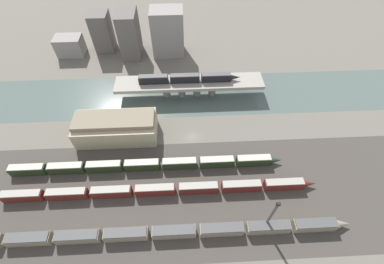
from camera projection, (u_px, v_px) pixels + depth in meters
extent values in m
plane|color=#666056|center=(192.00, 137.00, 99.79)|extent=(400.00, 400.00, 0.00)
cube|color=#423D38|center=(196.00, 194.00, 84.70)|extent=(280.00, 42.00, 0.01)
cube|color=#4C5B56|center=(189.00, 95.00, 114.94)|extent=(320.00, 26.87, 0.01)
cube|color=gray|center=(189.00, 83.00, 109.62)|extent=(63.12, 9.99, 1.49)
cylinder|color=gray|center=(166.00, 90.00, 112.26)|extent=(3.20, 3.20, 6.12)
cylinder|color=gray|center=(182.00, 90.00, 112.47)|extent=(3.20, 3.20, 6.12)
cylinder|color=gray|center=(197.00, 89.00, 112.67)|extent=(3.20, 3.20, 6.12)
cylinder|color=gray|center=(212.00, 89.00, 112.88)|extent=(3.20, 3.20, 6.12)
cube|color=black|center=(154.00, 80.00, 107.35)|extent=(12.32, 2.64, 3.16)
cube|color=#4C4C4C|center=(153.00, 76.00, 105.97)|extent=(11.83, 2.43, 0.40)
cube|color=black|center=(185.00, 79.00, 107.75)|extent=(12.32, 2.64, 3.16)
cube|color=#4C4C4C|center=(185.00, 75.00, 106.37)|extent=(11.83, 2.43, 0.40)
cube|color=black|center=(216.00, 78.00, 108.15)|extent=(12.32, 2.64, 3.16)
cube|color=#4C4C4C|center=(216.00, 74.00, 106.77)|extent=(11.83, 2.43, 0.40)
cone|color=black|center=(235.00, 77.00, 108.53)|extent=(4.31, 2.38, 2.38)
cube|color=gray|center=(29.00, 239.00, 74.12)|extent=(12.81, 3.19, 3.30)
cube|color=#4C4C4C|center=(26.00, 237.00, 72.68)|extent=(12.30, 2.93, 0.40)
cube|color=gray|center=(78.00, 237.00, 74.55)|extent=(12.81, 3.19, 3.30)
cube|color=#4C4C4C|center=(76.00, 235.00, 73.11)|extent=(12.30, 2.93, 0.40)
cube|color=gray|center=(126.00, 234.00, 74.97)|extent=(12.81, 3.19, 3.30)
cube|color=#4C4C4C|center=(125.00, 232.00, 73.54)|extent=(12.30, 2.93, 0.40)
cube|color=gray|center=(174.00, 232.00, 75.40)|extent=(12.81, 3.19, 3.30)
cube|color=#4C4C4C|center=(174.00, 230.00, 73.96)|extent=(12.30, 2.93, 0.40)
cube|color=gray|center=(221.00, 230.00, 75.83)|extent=(12.81, 3.19, 3.30)
cube|color=#4C4C4C|center=(222.00, 228.00, 74.39)|extent=(12.30, 2.93, 0.40)
cube|color=gray|center=(268.00, 227.00, 76.25)|extent=(12.81, 3.19, 3.30)
cube|color=#4C4C4C|center=(270.00, 225.00, 74.81)|extent=(12.30, 2.93, 0.40)
cube|color=gray|center=(314.00, 225.00, 76.68)|extent=(12.81, 3.19, 3.30)
cube|color=#4C4C4C|center=(317.00, 223.00, 75.24)|extent=(12.30, 2.93, 0.40)
cone|color=gray|center=(342.00, 224.00, 77.07)|extent=(4.48, 2.87, 2.87)
cube|color=#5B1E19|center=(23.00, 196.00, 82.44)|extent=(12.97, 2.68, 3.46)
cube|color=#9E998E|center=(20.00, 193.00, 80.94)|extent=(12.45, 2.46, 0.40)
cube|color=#5B1E19|center=(67.00, 194.00, 82.87)|extent=(12.97, 2.68, 3.46)
cube|color=#9E998E|center=(65.00, 191.00, 81.37)|extent=(12.45, 2.46, 0.40)
cube|color=#5B1E19|center=(112.00, 192.00, 83.30)|extent=(12.97, 2.68, 3.46)
cube|color=#9E998E|center=(110.00, 189.00, 81.80)|extent=(12.45, 2.46, 0.40)
cube|color=#5B1E19|center=(155.00, 190.00, 83.74)|extent=(12.97, 2.68, 3.46)
cube|color=#9E998E|center=(154.00, 187.00, 82.23)|extent=(12.45, 2.46, 0.40)
cube|color=#5B1E19|center=(198.00, 188.00, 84.17)|extent=(12.97, 2.68, 3.46)
cube|color=#9E998E|center=(199.00, 186.00, 82.66)|extent=(12.45, 2.46, 0.40)
cube|color=#5B1E19|center=(241.00, 186.00, 84.60)|extent=(12.97, 2.68, 3.46)
cube|color=#9E998E|center=(242.00, 184.00, 83.10)|extent=(12.45, 2.46, 0.40)
cube|color=#5B1E19|center=(284.00, 185.00, 85.03)|extent=(12.97, 2.68, 3.46)
cube|color=#9E998E|center=(285.00, 182.00, 83.53)|extent=(12.45, 2.46, 0.40)
cone|color=#5B1E19|center=(309.00, 184.00, 85.43)|extent=(4.54, 2.41, 2.41)
cube|color=#23381E|center=(28.00, 170.00, 88.43)|extent=(12.12, 2.72, 3.58)
cube|color=#B7B2A3|center=(25.00, 167.00, 86.88)|extent=(11.64, 2.50, 0.40)
cube|color=#23381E|center=(66.00, 168.00, 88.83)|extent=(12.12, 2.72, 3.58)
cube|color=#B7B2A3|center=(64.00, 165.00, 87.28)|extent=(11.64, 2.50, 0.40)
cube|color=#23381E|center=(105.00, 167.00, 89.23)|extent=(12.12, 2.72, 3.58)
cube|color=#B7B2A3|center=(103.00, 164.00, 87.68)|extent=(11.64, 2.50, 0.40)
cube|color=#23381E|center=(142.00, 165.00, 89.62)|extent=(12.12, 2.72, 3.58)
cube|color=#B7B2A3|center=(141.00, 162.00, 88.08)|extent=(11.64, 2.50, 0.40)
cube|color=#23381E|center=(180.00, 164.00, 90.02)|extent=(12.12, 2.72, 3.58)
cube|color=#B7B2A3|center=(179.00, 161.00, 88.48)|extent=(11.64, 2.50, 0.40)
cube|color=#23381E|center=(217.00, 162.00, 90.42)|extent=(12.12, 2.72, 3.58)
cube|color=#B7B2A3|center=(217.00, 159.00, 88.87)|extent=(11.64, 2.50, 0.40)
cube|color=#23381E|center=(253.00, 161.00, 90.82)|extent=(12.12, 2.72, 3.58)
cube|color=#B7B2A3|center=(254.00, 158.00, 89.27)|extent=(11.64, 2.50, 0.40)
cone|color=#23381E|center=(276.00, 160.00, 91.21)|extent=(4.24, 2.45, 2.45)
cube|color=tan|center=(117.00, 128.00, 97.27)|extent=(29.97, 13.26, 8.12)
cube|color=#7C725C|center=(114.00, 120.00, 93.42)|extent=(29.37, 9.29, 1.78)
cylinder|color=#4C4C51|center=(271.00, 216.00, 72.11)|extent=(0.76, 0.76, 15.60)
cube|color=black|center=(278.00, 204.00, 65.58)|extent=(1.00, 0.70, 1.20)
cube|color=gray|center=(70.00, 46.00, 130.76)|extent=(13.20, 8.85, 9.67)
cube|color=#605B56|center=(102.00, 32.00, 130.09)|extent=(9.24, 10.30, 19.38)
cube|color=#605B56|center=(130.00, 34.00, 125.85)|extent=(9.15, 14.24, 22.38)
cube|color=gray|center=(168.00, 32.00, 126.59)|extent=(15.63, 11.31, 22.81)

